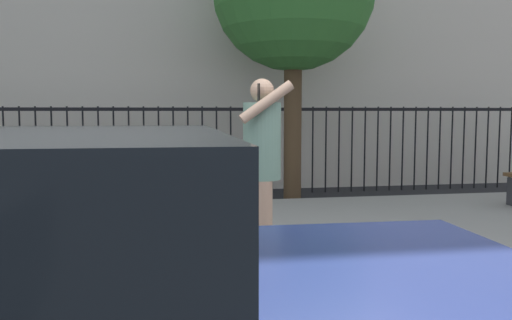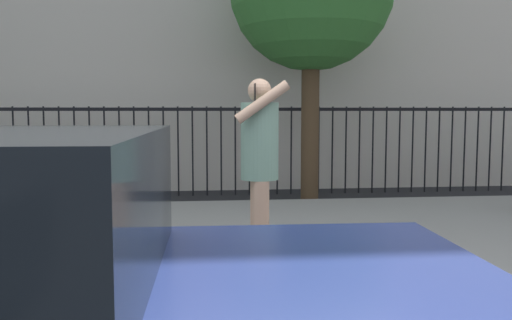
{
  "view_description": "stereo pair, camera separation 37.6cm",
  "coord_description": "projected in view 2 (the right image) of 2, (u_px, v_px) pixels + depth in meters",
  "views": [
    {
      "loc": [
        -0.92,
        -3.75,
        1.52
      ],
      "look_at": [
        0.01,
        1.31,
        1.05
      ],
      "focal_mm": 37.97,
      "sensor_mm": 36.0,
      "label": 1
    },
    {
      "loc": [
        -0.55,
        -3.81,
        1.52
      ],
      "look_at": [
        0.01,
        1.31,
        1.05
      ],
      "focal_mm": 37.97,
      "sensor_mm": 36.0,
      "label": 2
    }
  ],
  "objects": [
    {
      "name": "ground_plane",
      "position": [
        274.0,
        319.0,
        3.97
      ],
      "size": [
        60.0,
        60.0,
        0.0
      ],
      "primitive_type": "plane",
      "color": "black"
    },
    {
      "name": "sidewalk",
      "position": [
        247.0,
        239.0,
        6.14
      ],
      "size": [
        28.0,
        4.4,
        0.15
      ],
      "primitive_type": "cube",
      "color": "gray",
      "rests_on": "ground"
    },
    {
      "name": "iron_fence",
      "position": [
        228.0,
        139.0,
        9.72
      ],
      "size": [
        12.03,
        0.04,
        1.6
      ],
      "color": "black",
      "rests_on": "ground"
    },
    {
      "name": "pedestrian_on_phone",
      "position": [
        259.0,
        156.0,
        4.89
      ],
      "size": [
        0.48,
        0.65,
        1.66
      ],
      "color": "tan",
      "rests_on": "sidewalk"
    }
  ]
}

